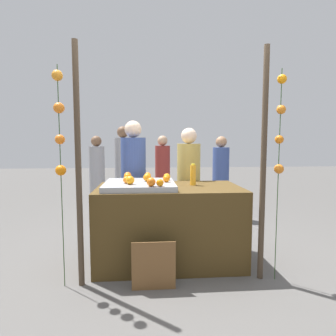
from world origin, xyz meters
name	(u,v)px	position (x,y,z in m)	size (l,w,h in m)	color
ground_plane	(169,261)	(0.00, 0.00, 0.00)	(24.00, 24.00, 0.00)	#565451
stall_counter	(169,224)	(0.00, 0.00, 0.44)	(1.63, 0.90, 0.88)	#4C3819
orange_tray	(140,185)	(-0.33, -0.03, 0.91)	(0.78, 0.76, 0.06)	#9EA0A5
orange_0	(151,182)	(-0.21, -0.35, 0.99)	(0.09, 0.09, 0.09)	orange
orange_1	(127,177)	(-0.48, 0.12, 0.98)	(0.08, 0.08, 0.08)	orange
orange_2	(148,175)	(-0.24, 0.28, 0.98)	(0.08, 0.08, 0.08)	orange
orange_3	(167,177)	(-0.02, 0.09, 0.98)	(0.08, 0.08, 0.08)	orange
orange_4	(127,180)	(-0.47, -0.11, 0.98)	(0.08, 0.08, 0.08)	orange
orange_5	(147,178)	(-0.25, 0.02, 0.98)	(0.09, 0.09, 0.09)	orange
orange_6	(160,183)	(-0.12, -0.35, 0.98)	(0.08, 0.08, 0.08)	orange
orange_7	(128,176)	(-0.48, 0.22, 0.98)	(0.09, 0.09, 0.09)	orange
orange_8	(166,179)	(-0.04, -0.06, 0.98)	(0.08, 0.08, 0.08)	orange
orange_9	(130,180)	(-0.43, -0.19, 0.99)	(0.09, 0.09, 0.09)	orange
juice_bottle	(193,175)	(0.29, 0.09, 1.00)	(0.07, 0.07, 0.26)	#F5A725
chalkboard_sign	(154,266)	(-0.20, -0.63, 0.23)	(0.41, 0.03, 0.47)	brown
vendor_left	(134,187)	(-0.43, 0.65, 0.78)	(0.33, 0.33, 1.67)	#384C8C
vendor_right	(189,189)	(0.32, 0.63, 0.73)	(0.32, 0.32, 1.58)	tan
crowd_person_0	(163,175)	(0.08, 2.58, 0.70)	(0.30, 0.30, 1.51)	maroon
crowd_person_1	(97,177)	(-1.22, 2.42, 0.70)	(0.30, 0.30, 1.50)	#99999E
crowd_person_2	(123,171)	(-0.72, 2.57, 0.79)	(0.34, 0.34, 1.70)	#99999E
crowd_person_3	(221,180)	(1.10, 1.87, 0.69)	(0.30, 0.30, 1.49)	#384C8C
canopy_post_left	(78,167)	(-0.90, -0.49, 1.16)	(0.06, 0.06, 2.31)	#473828
canopy_post_right	(263,166)	(0.90, -0.49, 1.16)	(0.06, 0.06, 2.31)	#473828
garland_strand_left	(59,125)	(-1.05, -0.51, 1.55)	(0.10, 0.11, 2.09)	#2D4C23
garland_strand_right	(280,128)	(1.04, -0.53, 1.52)	(0.10, 0.10, 2.09)	#2D4C23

